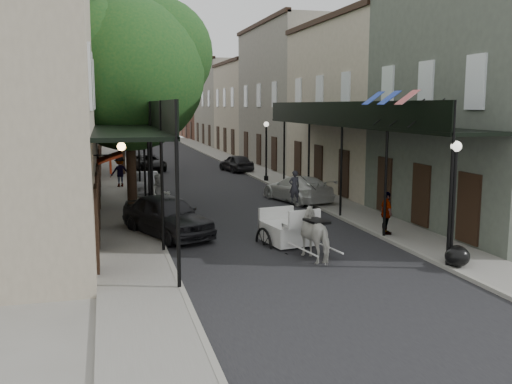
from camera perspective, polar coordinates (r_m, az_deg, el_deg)
ground at (r=18.10m, az=4.25°, el=-6.89°), size 140.00×140.00×0.00m
road at (r=37.23m, az=-5.91°, el=1.16°), size 8.00×90.00×0.01m
sidewalk_left at (r=36.78m, az=-13.63°, el=0.95°), size 2.20×90.00×0.12m
sidewalk_right at (r=38.32m, az=1.49°, el=1.50°), size 2.20×90.00×0.12m
building_row_left at (r=46.54m, az=-18.67°, el=8.72°), size 5.00×80.00×10.50m
building_row_right at (r=48.63m, az=2.26°, el=9.15°), size 5.00×80.00×10.50m
gallery_left at (r=23.47m, az=-12.63°, el=6.52°), size 2.20×18.05×4.88m
gallery_right at (r=25.72m, az=9.36°, el=6.79°), size 2.20×18.05×4.88m
tree_near at (r=26.73m, az=-11.81°, el=12.01°), size 7.31×6.80×9.63m
tree_far at (r=40.68m, az=-13.00°, el=9.85°), size 6.45×6.00×8.61m
lamppost_right_near at (r=17.73m, az=19.13°, el=-0.90°), size 0.32×0.32×3.71m
lamppost_left at (r=22.69m, az=-10.61°, el=1.44°), size 0.32×0.32×3.71m
lamppost_right_far at (r=35.95m, az=1.03°, el=4.21°), size 0.32×0.32×3.71m
horse at (r=18.15m, az=6.23°, el=-4.25°), size 1.17×2.03×1.61m
carriage at (r=20.26m, az=2.62°, el=-2.15°), size 1.88×2.57×2.70m
pedestrian_walking at (r=25.19m, az=-9.60°, el=-0.36°), size 1.02×0.84×1.90m
pedestrian_sidewalk_left at (r=34.29m, az=-13.47°, el=2.01°), size 1.29×0.96×1.78m
pedestrian_sidewalk_right at (r=21.55m, az=12.92°, el=-2.07°), size 0.50×0.97×1.59m
car_left_near at (r=21.50m, az=-8.89°, el=-2.34°), size 3.49×4.95×1.57m
car_left_mid at (r=31.72m, az=-10.90°, el=0.84°), size 1.42×3.74×1.22m
car_left_far at (r=43.35m, az=-10.70°, el=2.91°), size 2.61×4.60×1.21m
car_right_near at (r=28.86m, az=4.16°, el=0.32°), size 2.91×4.92×1.34m
car_right_far at (r=42.01m, az=-1.99°, el=2.92°), size 2.14×3.96×1.28m
trash_bags at (r=18.16m, az=19.48°, el=-5.99°), size 0.98×1.13×0.62m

